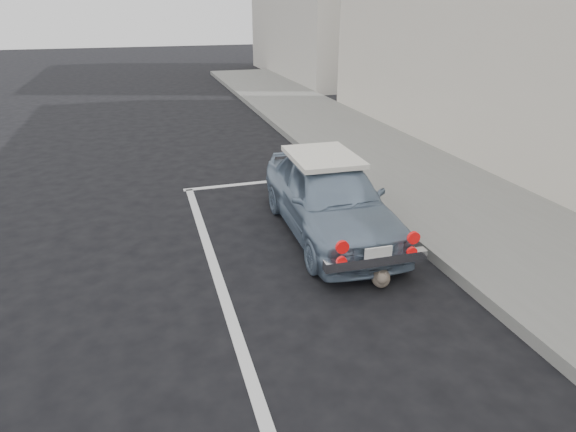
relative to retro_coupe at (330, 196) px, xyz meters
The scene contains 5 objects.
sidewalk 3.21m from the retro_coupe, 42.30° to the right, with size 2.80×40.00×0.15m, color slate.
pline_front 2.46m from the retro_coupe, 98.51° to the left, with size 3.00×0.12×0.01m, color silver.
pline_side 2.16m from the retro_coupe, 147.10° to the right, with size 0.12×7.00×0.01m, color silver.
retro_coupe is the anchor object (origin of this frame).
cat 1.61m from the retro_coupe, 87.86° to the right, with size 0.34×0.47×0.27m.
Camera 1 is at (-1.55, -1.76, 3.05)m, focal length 30.00 mm.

